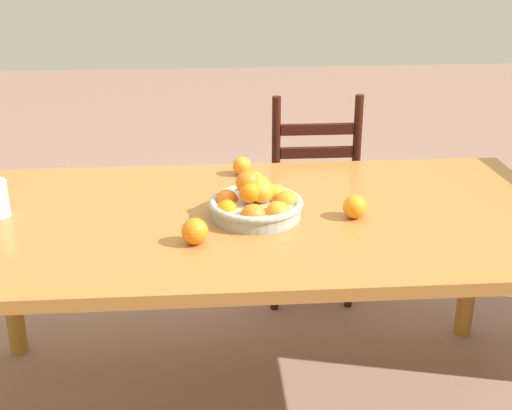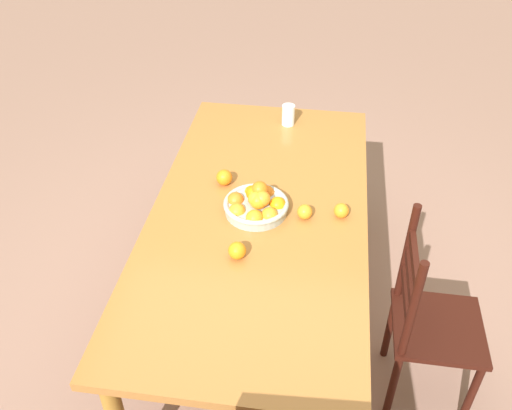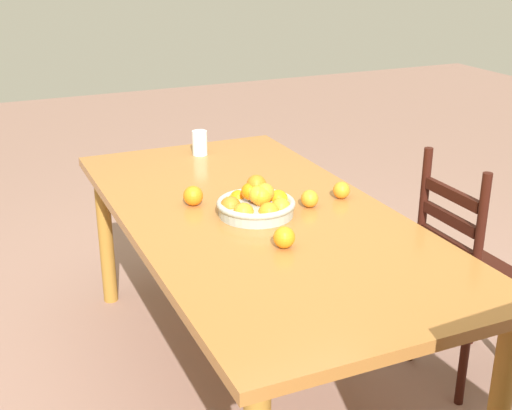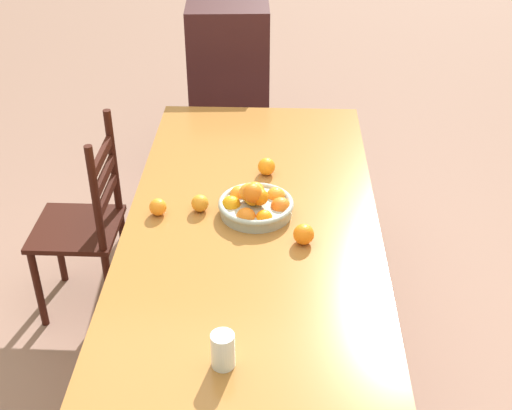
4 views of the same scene
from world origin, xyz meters
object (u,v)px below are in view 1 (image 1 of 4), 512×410
(fruit_bowl, at_px, (257,203))
(orange_loose_2, at_px, (355,207))
(orange_loose_1, at_px, (195,231))
(orange_loose_3, at_px, (242,166))
(chair_near_window, at_px, (310,203))
(dining_table, at_px, (252,237))
(orange_loose_0, at_px, (254,181))

(fruit_bowl, xyz_separation_m, orange_loose_2, (0.31, -0.04, -0.01))
(orange_loose_1, relative_size, orange_loose_3, 1.14)
(orange_loose_3, bearing_deg, chair_near_window, 52.02)
(dining_table, bearing_deg, orange_loose_1, -132.63)
(dining_table, height_order, orange_loose_0, orange_loose_0)
(orange_loose_0, relative_size, orange_loose_1, 0.88)
(orange_loose_2, bearing_deg, fruit_bowl, 173.32)
(chair_near_window, relative_size, fruit_bowl, 3.24)
(fruit_bowl, height_order, orange_loose_3, fruit_bowl)
(fruit_bowl, relative_size, orange_loose_2, 3.98)
(chair_near_window, bearing_deg, orange_loose_2, 90.90)
(orange_loose_3, bearing_deg, dining_table, -88.32)
(fruit_bowl, distance_m, orange_loose_3, 0.39)
(orange_loose_0, bearing_deg, chair_near_window, 63.33)
(orange_loose_2, bearing_deg, chair_near_window, 90.60)
(chair_near_window, distance_m, orange_loose_1, 1.17)
(orange_loose_0, relative_size, orange_loose_2, 0.92)
(fruit_bowl, distance_m, orange_loose_2, 0.31)
(fruit_bowl, xyz_separation_m, orange_loose_3, (-0.02, 0.39, -0.01))
(fruit_bowl, relative_size, orange_loose_3, 4.35)
(dining_table, height_order, orange_loose_2, orange_loose_2)
(dining_table, bearing_deg, fruit_bowl, -38.91)
(orange_loose_0, bearing_deg, orange_loose_3, 101.51)
(fruit_bowl, relative_size, orange_loose_0, 4.32)
(dining_table, xyz_separation_m, fruit_bowl, (0.01, -0.01, 0.13))
(orange_loose_3, bearing_deg, orange_loose_2, -51.76)
(chair_near_window, bearing_deg, fruit_bowl, 69.79)
(dining_table, relative_size, orange_loose_1, 25.42)
(chair_near_window, xyz_separation_m, fruit_bowl, (-0.30, -0.81, 0.34))
(orange_loose_1, bearing_deg, orange_loose_3, 73.38)
(orange_loose_2, relative_size, orange_loose_3, 1.09)
(orange_loose_0, xyz_separation_m, orange_loose_2, (0.30, -0.26, 0.00))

